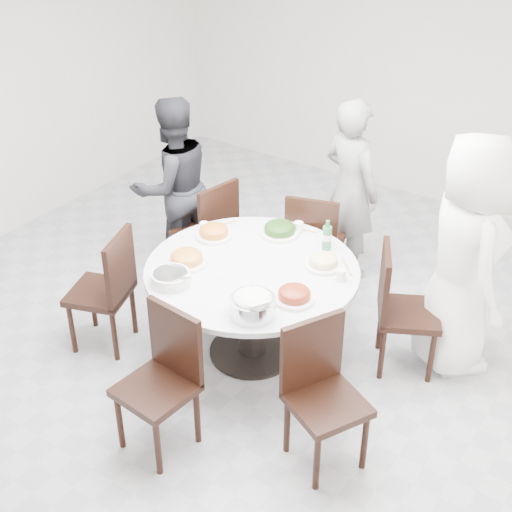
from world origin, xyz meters
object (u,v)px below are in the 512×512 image
Objects in this scene: chair_n at (315,242)px; chair_s at (155,387)px; chair_nw at (204,231)px; diner_right at (464,256)px; chair_sw at (99,290)px; chair_se at (327,401)px; diner_left at (173,186)px; dining_table at (252,312)px; diner_middle at (350,190)px; beverage_bottle at (327,235)px; soup_bowl at (171,278)px; rice_bowl at (252,307)px; chair_ne at (409,311)px.

chair_n and chair_s have the same top height.
diner_right is (2.13, 0.15, 0.40)m from chair_nw.
chair_sw and chair_se have the same top height.
diner_left is at bearing -86.66° from chair_nw.
diner_middle reaches higher than dining_table.
beverage_bottle is (0.26, 1.60, 0.39)m from chair_s.
beverage_bottle reaches higher than chair_nw.
chair_sw is 0.61× the size of diner_left.
diner_left is at bearing 48.42° from diner_middle.
soup_bowl is at bearing 37.70° from chair_nw.
chair_sw and chair_s have the same top height.
soup_bowl is (-0.66, -0.01, -0.02)m from rice_bowl.
chair_se is (1.00, -1.58, 0.00)m from chair_n.
chair_n is at bearing 99.56° from diner_middle.
chair_se is 1.36m from beverage_bottle.
rice_bowl reaches higher than dining_table.
chair_n is 0.94m from chair_nw.
chair_ne is at bearing 138.52° from chair_n.
chair_n is at bearing 127.13° from beverage_bottle.
dining_table is at bearing 124.97° from rice_bowl.
diner_right reaches higher than chair_s.
chair_s is at bearing -99.34° from beverage_bottle.
beverage_bottle is at bearing 56.99° from soup_bowl.
soup_bowl is 1.17m from beverage_bottle.
chair_nw is at bearing 59.13° from chair_ne.
soup_bowl is at bearing 98.73° from chair_ne.
chair_n is 1.51m from rice_bowl.
diner_left is 6.68× the size of beverage_bottle.
chair_sw is at bearing 114.74° from chair_se.
chair_nw is (-1.89, 0.10, 0.00)m from chair_ne.
chair_se is 2.25m from diner_middle.
soup_bowl is at bearing 111.01° from chair_se.
chair_s is at bearing -88.04° from dining_table.
chair_s is at bearing 74.96° from chair_n.
chair_se is at bearing -32.30° from dining_table.
diner_middle is (-0.96, 0.91, 0.31)m from chair_ne.
chair_ne is 1.00× the size of chair_sw.
chair_se is at bearing -6.17° from soup_bowl.
diner_left is 1.57m from beverage_bottle.
chair_s is 1.00× the size of chair_se.
diner_right is at bearing 32.07° from dining_table.
chair_sw is at bearing 79.91° from diner_middle.
chair_sw is at bearing -176.98° from rice_bowl.
diner_right reaches higher than chair_sw.
chair_nw is at bearing 175.41° from beverage_bottle.
dining_table is 6.46× the size of beverage_bottle.
chair_s is 0.77m from rice_bowl.
chair_ne and chair_sw have the same top height.
chair_nw reaches higher than rice_bowl.
chair_nw is at bearing 105.66° from diner_left.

